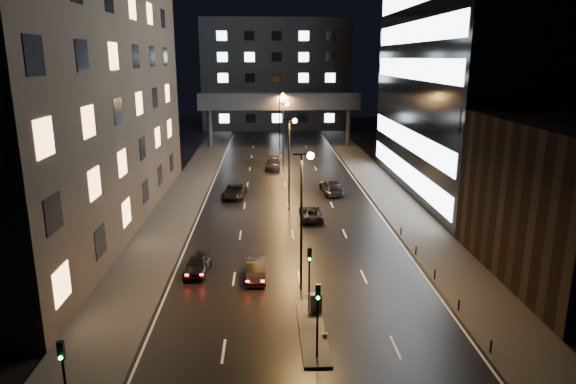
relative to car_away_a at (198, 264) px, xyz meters
name	(u,v)px	position (x,y,z in m)	size (l,w,h in m)	color
ground	(285,184)	(7.90, 28.67, -0.74)	(160.00, 160.00, 0.00)	black
sidewalk_left	(185,195)	(-4.60, 23.67, -0.66)	(5.00, 110.00, 0.15)	#383533
sidewalk_right	(386,192)	(20.40, 23.67, -0.66)	(5.00, 110.00, 0.15)	#383533
building_left	(46,17)	(-14.60, 12.67, 19.26)	(15.00, 48.00, 40.00)	#2D2319
building_right_low	(572,203)	(27.90, -2.33, 5.26)	(10.00, 18.00, 12.00)	black
building_right_glass	(500,3)	(32.90, 24.67, 21.76)	(20.00, 36.00, 45.00)	black
building_far	(276,75)	(7.90, 86.67, 11.76)	(34.00, 14.00, 25.00)	#333335
skybridge	(279,102)	(7.90, 58.67, 7.60)	(30.00, 3.00, 10.00)	#333335
median_island	(312,330)	(8.20, -9.33, -0.66)	(1.60, 8.00, 0.15)	#383533
traffic_signal_near	(309,269)	(8.20, -6.84, 2.36)	(0.28, 0.34, 4.40)	black
traffic_signal_far	(318,309)	(8.20, -12.34, 2.36)	(0.28, 0.34, 4.40)	black
traffic_signal_corner	(64,371)	(-3.60, -17.34, 2.21)	(0.28, 0.34, 4.40)	black
bollard_row	(446,290)	(18.10, -4.83, -0.29)	(0.12, 25.12, 0.90)	black
streetlight_near	(304,204)	(8.06, -3.33, 5.76)	(1.45, 0.50, 10.15)	black
streetlight_mid_a	(291,152)	(8.06, 16.67, 5.76)	(1.45, 0.50, 10.15)	black
streetlight_mid_b	(284,128)	(8.06, 36.67, 5.76)	(1.45, 0.50, 10.15)	black
streetlight_far	(280,113)	(8.06, 56.67, 5.76)	(1.45, 0.50, 10.15)	black
car_away_a	(198,264)	(0.00, 0.00, 0.00)	(1.74, 4.32, 1.47)	black
car_away_b	(256,270)	(4.57, -1.30, -0.05)	(1.45, 4.17, 1.37)	black
car_away_c	(234,191)	(1.55, 22.33, 0.01)	(2.48, 5.39, 1.50)	black
car_away_d	(273,164)	(6.40, 38.53, 0.05)	(2.20, 5.41, 1.57)	black
car_toward_a	(311,213)	(10.06, 13.36, -0.06)	(2.23, 4.84, 1.34)	black
car_toward_b	(331,187)	(13.48, 23.70, 0.09)	(2.31, 5.68, 1.65)	black
utility_cabinet	(315,302)	(8.60, -7.04, 0.06)	(0.76, 0.49, 1.29)	#4D4D50
cone_a	(325,335)	(8.88, -10.21, -0.47)	(0.38, 0.38, 0.54)	orange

